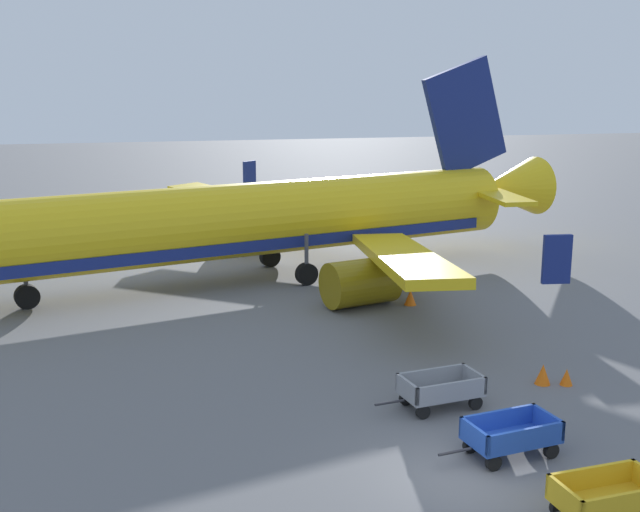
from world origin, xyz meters
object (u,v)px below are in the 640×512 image
at_px(baggage_cart_nearest, 607,498).
at_px(traffic_cone_mid_apron, 543,374).
at_px(traffic_cone_near_plane, 410,297).
at_px(traffic_cone_by_carts, 567,377).
at_px(baggage_cart_third_in_row, 440,389).
at_px(baggage_cart_second_in_row, 511,435).
at_px(airplane, 261,220).

relative_size(baggage_cart_nearest, traffic_cone_mid_apron, 5.13).
xyz_separation_m(traffic_cone_near_plane, traffic_cone_by_carts, (1.99, -10.38, -0.07)).
xyz_separation_m(baggage_cart_third_in_row, traffic_cone_near_plane, (2.88, 11.20, -0.24)).
bearing_deg(baggage_cart_nearest, baggage_cart_third_in_row, 101.22).
height_order(baggage_cart_nearest, baggage_cart_second_in_row, same).
bearing_deg(traffic_cone_near_plane, baggage_cart_third_in_row, -104.41).
bearing_deg(airplane, baggage_cart_nearest, -79.84).
bearing_deg(traffic_cone_near_plane, traffic_cone_by_carts, -79.13).
xyz_separation_m(airplane, traffic_cone_near_plane, (5.88, -6.32, -2.69)).
bearing_deg(baggage_cart_third_in_row, traffic_cone_mid_apron, 14.54).
bearing_deg(traffic_cone_mid_apron, baggage_cart_nearest, -108.28).
xyz_separation_m(airplane, baggage_cart_second_in_row, (3.70, -21.05, -2.45)).
relative_size(baggage_cart_second_in_row, traffic_cone_by_carts, 6.37).
height_order(airplane, traffic_cone_by_carts, airplane).
height_order(traffic_cone_mid_apron, traffic_cone_by_carts, traffic_cone_mid_apron).
bearing_deg(baggage_cart_nearest, traffic_cone_mid_apron, 71.72).
relative_size(baggage_cart_nearest, traffic_cone_by_carts, 6.33).
bearing_deg(traffic_cone_near_plane, baggage_cart_second_in_row, -98.42).
bearing_deg(baggage_cart_second_in_row, traffic_cone_mid_apron, 53.32).
bearing_deg(traffic_cone_by_carts, baggage_cart_second_in_row, -133.84).
distance_m(baggage_cart_second_in_row, traffic_cone_near_plane, 14.89).
height_order(baggage_cart_third_in_row, traffic_cone_mid_apron, baggage_cart_third_in_row).
xyz_separation_m(airplane, baggage_cart_nearest, (4.42, -24.64, -2.45)).
relative_size(baggage_cart_third_in_row, traffic_cone_near_plane, 5.04).
height_order(baggage_cart_third_in_row, traffic_cone_near_plane, baggage_cart_third_in_row).
distance_m(airplane, traffic_cone_by_carts, 18.67).
xyz_separation_m(baggage_cart_nearest, baggage_cart_second_in_row, (-0.72, 3.60, 0.00)).
relative_size(baggage_cart_third_in_row, traffic_cone_mid_apron, 5.16).
relative_size(airplane, baggage_cart_nearest, 10.30).
height_order(baggage_cart_second_in_row, traffic_cone_near_plane, baggage_cart_second_in_row).
bearing_deg(baggage_cart_second_in_row, traffic_cone_by_carts, 46.16).
bearing_deg(baggage_cart_third_in_row, baggage_cart_second_in_row, -78.84).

